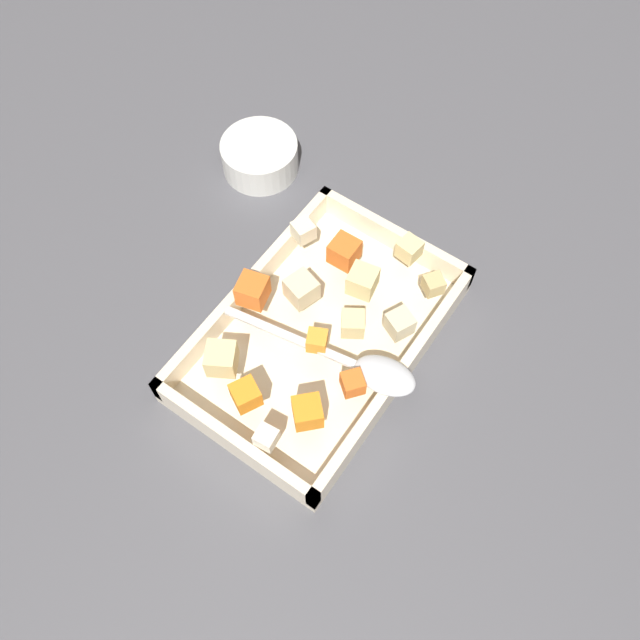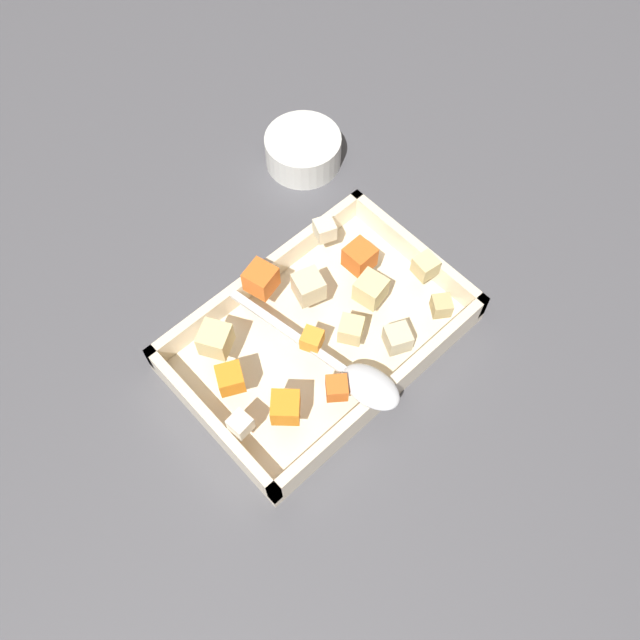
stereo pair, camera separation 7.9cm
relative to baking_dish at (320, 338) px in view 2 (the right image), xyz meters
name	(u,v)px [view 2 (the right image)]	position (x,y,z in m)	size (l,w,h in m)	color
ground_plane	(318,358)	(0.02, 0.01, -0.02)	(4.00, 4.00, 0.00)	#4C4C51
baking_dish	(320,338)	(0.00, 0.00, 0.00)	(0.35, 0.23, 0.05)	beige
carrot_chunk_rim_edge	(337,388)	(0.05, 0.08, 0.05)	(0.02, 0.02, 0.02)	orange
carrot_chunk_near_spoon	(230,379)	(0.13, -0.01, 0.05)	(0.03, 0.03, 0.03)	orange
carrot_chunk_near_right	(314,341)	(0.02, 0.02, 0.05)	(0.02, 0.02, 0.02)	orange
carrot_chunk_mid_right	(360,257)	(-0.09, -0.03, 0.05)	(0.03, 0.03, 0.03)	orange
carrot_chunk_far_right	(285,407)	(0.10, 0.06, 0.05)	(0.03, 0.03, 0.03)	orange
carrot_chunk_corner_se	(259,280)	(0.02, -0.09, 0.05)	(0.03, 0.03, 0.03)	orange
potato_chunk_far_left	(373,291)	(-0.07, 0.02, 0.05)	(0.03, 0.03, 0.03)	#E0CC89
potato_chunk_center	(441,306)	(-0.12, 0.09, 0.05)	(0.02, 0.02, 0.02)	tan
potato_chunk_back_center	(351,330)	(-0.02, 0.04, 0.05)	(0.03, 0.03, 0.03)	#E0CC89
potato_chunk_front_center	(325,229)	(-0.09, -0.09, 0.05)	(0.02, 0.02, 0.02)	beige
potato_chunk_mid_left	(425,266)	(-0.15, 0.03, 0.05)	(0.03, 0.03, 0.03)	#E0CC89
potato_chunk_heap_side	(215,339)	(0.11, -0.06, 0.05)	(0.03, 0.03, 0.03)	#E0CC89
potato_chunk_near_left	(398,338)	(-0.05, 0.08, 0.05)	(0.03, 0.03, 0.03)	beige
potato_chunk_under_handle	(309,287)	(-0.02, -0.04, 0.05)	(0.03, 0.03, 0.03)	beige
parsnip_chunk_heap_top	(240,424)	(0.15, 0.04, 0.05)	(0.02, 0.02, 0.02)	silver
serving_spoon	(361,380)	(0.02, 0.09, 0.05)	(0.07, 0.24, 0.02)	silver
small_prep_bowl	(303,150)	(-0.19, -0.24, 0.01)	(0.11, 0.11, 0.05)	silver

